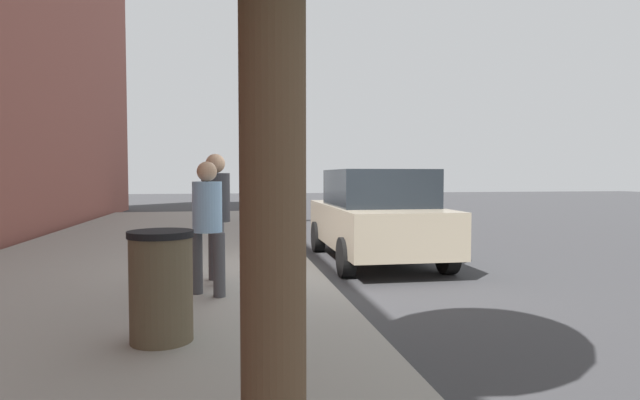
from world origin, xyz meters
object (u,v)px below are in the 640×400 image
(pedestrian_at_meter, at_px, (216,206))
(parked_sedan_near, at_px, (375,215))
(trash_bin, at_px, (161,286))
(traffic_signal, at_px, (248,147))
(pedestrian_bystander, at_px, (207,218))
(parking_meter, at_px, (282,208))

(pedestrian_at_meter, height_order, parked_sedan_near, pedestrian_at_meter)
(trash_bin, bearing_deg, pedestrian_at_meter, -9.68)
(pedestrian_at_meter, relative_size, traffic_signal, 0.50)
(pedestrian_at_meter, xyz_separation_m, parked_sedan_near, (2.12, -2.95, -0.33))
(parked_sedan_near, bearing_deg, trash_bin, 144.02)
(pedestrian_bystander, relative_size, traffic_signal, 0.47)
(pedestrian_bystander, xyz_separation_m, parked_sedan_near, (2.89, -3.03, -0.23))
(parked_sedan_near, relative_size, traffic_signal, 1.23)
(parking_meter, relative_size, pedestrian_bystander, 0.84)
(parking_meter, relative_size, parked_sedan_near, 0.32)
(traffic_signal, height_order, trash_bin, traffic_signal)
(parked_sedan_near, bearing_deg, traffic_signal, 16.79)
(trash_bin, bearing_deg, pedestrian_bystander, -11.11)
(parking_meter, xyz_separation_m, traffic_signal, (8.82, 0.16, 1.41))
(pedestrian_bystander, distance_m, parked_sedan_near, 4.20)
(parking_meter, height_order, pedestrian_at_meter, pedestrian_at_meter)
(parking_meter, distance_m, pedestrian_bystander, 1.56)
(parking_meter, height_order, trash_bin, parking_meter)
(pedestrian_at_meter, bearing_deg, traffic_signal, 73.04)
(parking_meter, height_order, traffic_signal, traffic_signal)
(parked_sedan_near, xyz_separation_m, traffic_signal, (7.07, 2.13, 1.68))
(pedestrian_bystander, distance_m, traffic_signal, 10.11)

